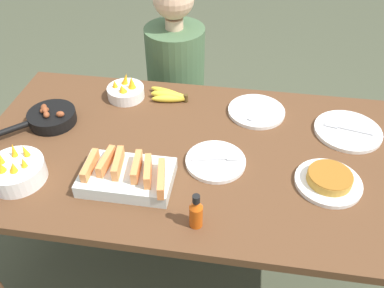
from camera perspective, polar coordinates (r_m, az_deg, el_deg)
The scene contains 13 objects.
ground_plane at distance 2.12m, azimuth -0.00°, elevation -16.04°, with size 14.00×14.00×0.00m, color #474C38.
dining_table at distance 1.62m, azimuth -0.00°, elevation -3.33°, with size 1.67×0.92×0.74m.
banana_bunch at distance 1.82m, azimuth -3.16°, elevation 6.80°, with size 0.19×0.12×0.04m.
melon_tray at distance 1.42m, azimuth -9.07°, elevation -4.37°, with size 0.32×0.20×0.10m.
skillet at distance 1.76m, azimuth -19.28°, elevation 3.53°, with size 0.29×0.28×0.08m.
frittata_plate_center at distance 1.49m, azimuth 18.65°, elevation -4.83°, with size 0.23×0.23×0.05m.
empty_plate_near_front at distance 1.50m, azimuth 3.33°, elevation -2.45°, with size 0.22×0.22×0.02m.
empty_plate_far_left at distance 1.74m, azimuth 21.02°, elevation 1.72°, with size 0.27×0.27×0.02m.
empty_plate_far_right at distance 1.76m, azimuth 9.02°, elevation 4.55°, with size 0.24×0.24×0.02m.
fruit_bowl_mango at distance 1.54m, azimuth -23.48°, elevation -3.47°, with size 0.20×0.20×0.12m.
fruit_bowl_citrus at distance 1.84m, azimuth -9.27°, elevation 7.34°, with size 0.16×0.16×0.10m.
hot_sauce_bottle at distance 1.26m, azimuth 0.57°, elevation -9.58°, with size 0.04×0.04×0.13m.
person_figure at distance 2.27m, azimuth -2.18°, elevation 6.03°, with size 0.33×0.33×1.16m.
Camera 1 is at (0.18, -1.15, 1.77)m, focal length 38.00 mm.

